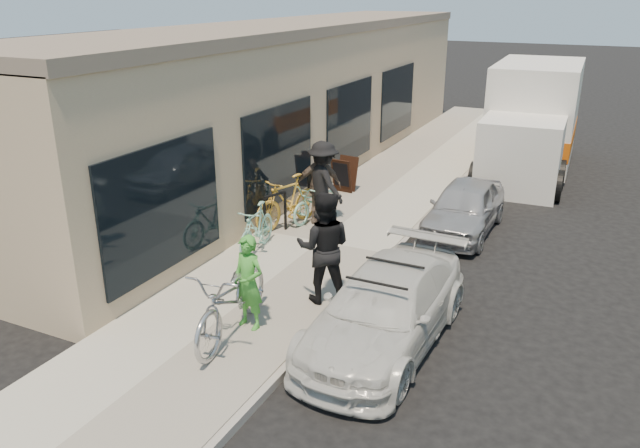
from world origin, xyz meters
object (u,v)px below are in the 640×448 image
(woman_rider, at_px, (248,282))
(moving_truck, at_px, (532,124))
(bike_rack, at_px, (275,209))
(sedan_white, at_px, (386,309))
(sedan_silver, at_px, (464,207))
(cruiser_bike_b, at_px, (316,201))
(sandwich_board, at_px, (344,174))
(cruiser_bike_c, at_px, (288,201))
(bystander_b, at_px, (319,186))
(cruiser_bike_a, at_px, (256,229))
(bystander_a, at_px, (323,183))
(man_standing, at_px, (324,247))
(tandem_bike, at_px, (233,299))

(woman_rider, bearing_deg, moving_truck, 87.39)
(bike_rack, bearing_deg, sedan_white, -39.56)
(bike_rack, distance_m, sedan_silver, 4.16)
(moving_truck, xyz_separation_m, cruiser_bike_b, (-3.59, -7.12, -0.78))
(sandwich_board, distance_m, cruiser_bike_c, 2.84)
(cruiser_bike_b, xyz_separation_m, cruiser_bike_c, (-0.38, -0.64, 0.14))
(bystander_b, bearing_deg, woman_rider, -104.64)
(bike_rack, height_order, cruiser_bike_a, cruiser_bike_a)
(bike_rack, height_order, cruiser_bike_c, cruiser_bike_c)
(sedan_white, bearing_deg, moving_truck, 89.52)
(bike_rack, relative_size, bystander_a, 0.48)
(moving_truck, relative_size, man_standing, 3.32)
(sedan_white, xyz_separation_m, woman_rider, (-1.97, -0.68, 0.31))
(cruiser_bike_b, bearing_deg, sandwich_board, 106.21)
(bike_rack, distance_m, bystander_a, 1.27)
(woman_rider, relative_size, bystander_b, 0.89)
(cruiser_bike_b, distance_m, bystander_a, 0.56)
(tandem_bike, relative_size, bystander_a, 1.23)
(sandwich_board, height_order, bystander_b, bystander_b)
(sandwich_board, relative_size, sedan_white, 0.22)
(woman_rider, height_order, bystander_a, bystander_a)
(cruiser_bike_a, distance_m, bystander_a, 2.16)
(bike_rack, distance_m, bystander_b, 1.20)
(sedan_white, bearing_deg, cruiser_bike_a, 152.26)
(sedan_silver, xyz_separation_m, woman_rider, (-1.91, -5.85, 0.33))
(cruiser_bike_c, bearing_deg, cruiser_bike_a, -67.53)
(sedan_silver, relative_size, man_standing, 1.75)
(tandem_bike, relative_size, man_standing, 1.20)
(man_standing, xyz_separation_m, cruiser_bike_b, (-1.85, 3.48, -0.52))
(tandem_bike, height_order, woman_rider, woman_rider)
(moving_truck, bearing_deg, cruiser_bike_b, -119.07)
(man_standing, distance_m, bystander_a, 3.73)
(woman_rider, bearing_deg, sandwich_board, 110.60)
(bike_rack, height_order, sedan_silver, sedan_silver)
(bike_rack, bearing_deg, bystander_b, 63.15)
(bystander_a, bearing_deg, cruiser_bike_c, 67.00)
(cruiser_bike_b, xyz_separation_m, bystander_a, (0.23, -0.12, 0.50))
(woman_rider, xyz_separation_m, cruiser_bike_a, (-1.45, 2.60, -0.27))
(sandwich_board, bearing_deg, sedan_silver, -12.30)
(sedan_silver, height_order, cruiser_bike_c, cruiser_bike_c)
(moving_truck, bearing_deg, bystander_b, -118.02)
(cruiser_bike_a, bearing_deg, man_standing, -39.24)
(bystander_a, bearing_deg, woman_rider, 128.36)
(bike_rack, relative_size, woman_rider, 0.59)
(sedan_silver, xyz_separation_m, cruiser_bike_c, (-3.49, -1.71, 0.15))
(sedan_silver, height_order, woman_rider, woman_rider)
(sedan_silver, distance_m, tandem_bike, 6.49)
(tandem_bike, bearing_deg, cruiser_bike_b, 94.58)
(sandwich_board, xyz_separation_m, sedan_silver, (3.38, -1.13, -0.03))
(sedan_silver, height_order, man_standing, man_standing)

